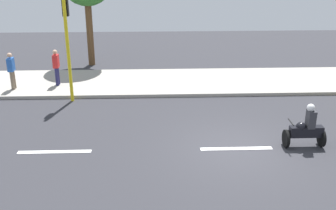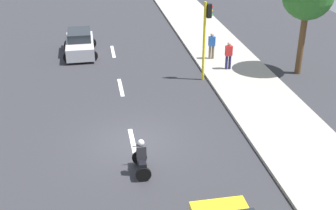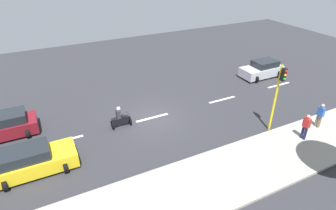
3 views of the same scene
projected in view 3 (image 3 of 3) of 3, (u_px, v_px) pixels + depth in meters
The scene contains 13 objects.
ground_plane at pixel (152, 118), 19.65m from camera, with size 40.00×60.00×0.10m, color #2D2D33.
sidewalk at pixel (208, 182), 14.13m from camera, with size 4.00×60.00×0.15m, color #9E998E.
lane_stripe_north at pixel (63, 141), 17.29m from camera, with size 0.20×2.40×0.01m, color white.
lane_stripe_mid at pixel (152, 118), 19.63m from camera, with size 0.20×2.40×0.01m, color white.
lane_stripe_south at pixel (222, 100), 21.96m from camera, with size 0.20×2.40×0.01m, color white.
lane_stripe_far_south at pixel (279, 85), 24.30m from camera, with size 0.20×2.40×0.01m, color white.
car_silver at pixel (262, 69), 25.59m from camera, with size 2.18×3.92×1.52m.
car_maroon at pixel (4, 126), 17.42m from camera, with size 2.23×3.93×1.52m.
car_yellow_cab at pixel (32, 161), 14.60m from camera, with size 2.22×4.30×1.52m.
motorcycle at pixel (120, 118), 18.35m from camera, with size 0.60×1.30×1.53m.
pedestrian_near_signal at pixel (320, 115), 17.95m from camera, with size 0.40×0.24×1.69m.
pedestrian_by_tree at pixel (306, 126), 16.82m from camera, with size 0.40×0.24×1.69m.
traffic_light_corner at pixel (278, 90), 16.85m from camera, with size 0.49×0.24×4.50m.
Camera 3 is at (15.41, -6.45, 10.41)m, focal length 29.92 mm.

